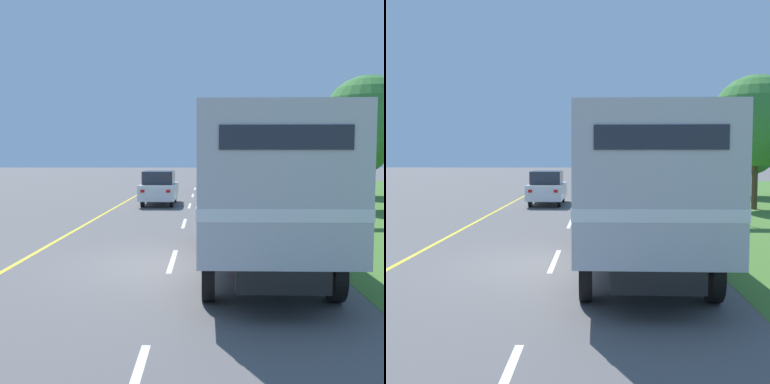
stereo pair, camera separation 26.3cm
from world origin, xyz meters
TOP-DOWN VIEW (x-y plane):
  - ground_plane at (0.00, 0.00)m, footprint 200.00×200.00m
  - edge_line_yellow at (-3.70, 11.77)m, footprint 0.12×55.76m
  - centre_dash_near at (0.00, 0.50)m, footprint 0.12×2.60m
  - centre_dash_mid_a at (0.00, 7.10)m, footprint 0.12×2.60m
  - centre_dash_mid_b at (0.00, 13.70)m, footprint 0.12×2.60m
  - centre_dash_far at (0.00, 20.30)m, footprint 0.12×2.60m
  - centre_dash_farthest at (0.00, 26.90)m, footprint 0.12×2.60m
  - horse_trailer_truck at (1.96, -0.25)m, footprint 2.61×8.26m
  - lead_car_white at (-1.63, 14.28)m, footprint 1.80×4.24m
  - lead_car_grey_ahead at (1.74, 24.89)m, footprint 1.80×4.29m
  - highway_sign at (5.68, 7.02)m, footprint 2.04×0.09m
  - roadside_tree_near at (8.64, 12.43)m, footprint 4.37×4.37m
  - roadside_tree_mid at (10.53, 20.18)m, footprint 4.42×4.42m

SIDE VIEW (x-z plane):
  - ground_plane at x=0.00m, z-range 0.00..0.00m
  - edge_line_yellow at x=-3.70m, z-range 0.00..0.01m
  - centre_dash_near at x=0.00m, z-range 0.00..0.01m
  - centre_dash_mid_a at x=0.00m, z-range 0.00..0.01m
  - centre_dash_mid_b at x=0.00m, z-range 0.00..0.01m
  - centre_dash_far at x=0.00m, z-range 0.00..0.01m
  - centre_dash_farthest at x=0.00m, z-range 0.00..0.01m
  - lead_car_white at x=-1.63m, z-range 0.02..1.81m
  - lead_car_grey_ahead at x=1.74m, z-range 0.01..1.87m
  - horse_trailer_truck at x=1.96m, z-range 0.22..3.62m
  - highway_sign at x=5.68m, z-range 0.45..3.49m
  - roadside_tree_mid at x=10.53m, z-range 0.66..6.40m
  - roadside_tree_near at x=8.64m, z-range 1.03..7.47m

